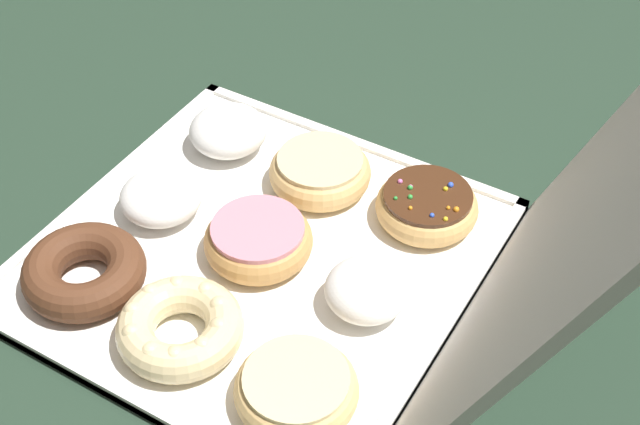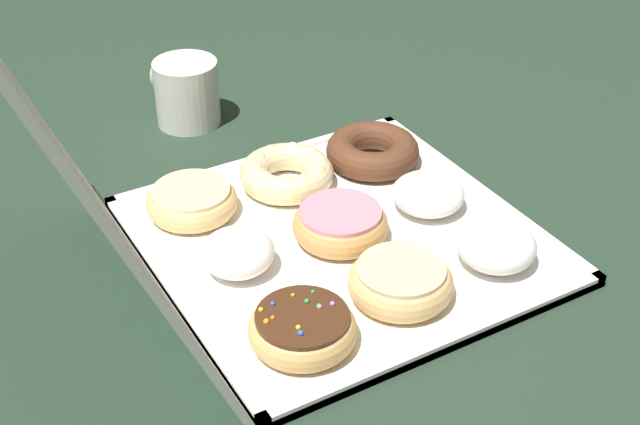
{
  "view_description": "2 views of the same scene",
  "coord_description": "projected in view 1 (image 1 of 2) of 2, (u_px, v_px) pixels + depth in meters",
  "views": [
    {
      "loc": [
        0.52,
        0.38,
        0.68
      ],
      "look_at": [
        -0.05,
        0.04,
        0.05
      ],
      "focal_mm": 50.48,
      "sensor_mm": 36.0,
      "label": 1
    },
    {
      "loc": [
        -0.72,
        0.44,
        0.62
      ],
      "look_at": [
        0.03,
        0.01,
        0.03
      ],
      "focal_mm": 50.47,
      "sensor_mm": 36.0,
      "label": 2
    }
  ],
  "objects": [
    {
      "name": "sprinkle_donut_6",
      "position": [
        427.0,
        206.0,
        0.95
      ],
      "size": [
        0.11,
        0.11,
        0.04
      ],
      "color": "tan",
      "rests_on": "donut_box"
    },
    {
      "name": "powdered_filled_donut_7",
      "position": [
        367.0,
        290.0,
        0.86
      ],
      "size": [
        0.08,
        0.08,
        0.05
      ],
      "color": "white",
      "rests_on": "donut_box"
    },
    {
      "name": "cruller_donut_5",
      "position": [
        177.0,
        326.0,
        0.83
      ],
      "size": [
        0.12,
        0.12,
        0.04
      ],
      "color": "beige",
      "rests_on": "donut_box"
    },
    {
      "name": "powdered_filled_donut_0",
      "position": [
        228.0,
        131.0,
        1.03
      ],
      "size": [
        0.09,
        0.09,
        0.05
      ],
      "color": "white",
      "rests_on": "donut_box"
    },
    {
      "name": "box_lid_open",
      "position": [
        574.0,
        217.0,
        0.68
      ],
      "size": [
        0.42,
        0.17,
        0.41
      ],
      "primitive_type": "cube",
      "rotation": [
        1.2,
        0.0,
        0.0
      ],
      "color": "white",
      "rests_on": "ground"
    },
    {
      "name": "powdered_filled_donut_1",
      "position": [
        163.0,
        195.0,
        0.96
      ],
      "size": [
        0.09,
        0.09,
        0.04
      ],
      "color": "white",
      "rests_on": "donut_box"
    },
    {
      "name": "glazed_ring_donut_3",
      "position": [
        323.0,
        172.0,
        0.98
      ],
      "size": [
        0.11,
        0.11,
        0.04
      ],
      "color": "#E5B770",
      "rests_on": "donut_box"
    },
    {
      "name": "donut_box",
      "position": [
        259.0,
        257.0,
        0.92
      ],
      "size": [
        0.42,
        0.42,
        0.01
      ],
      "color": "white",
      "rests_on": "ground"
    },
    {
      "name": "chocolate_cake_ring_donut_2",
      "position": [
        84.0,
        271.0,
        0.88
      ],
      "size": [
        0.12,
        0.12,
        0.04
      ],
      "color": "#59331E",
      "rests_on": "donut_box"
    },
    {
      "name": "glazed_ring_donut_8",
      "position": [
        296.0,
        388.0,
        0.78
      ],
      "size": [
        0.11,
        0.11,
        0.03
      ],
      "color": "#E5B770",
      "rests_on": "donut_box"
    },
    {
      "name": "pink_frosted_donut_4",
      "position": [
        261.0,
        239.0,
        0.91
      ],
      "size": [
        0.11,
        0.11,
        0.04
      ],
      "color": "tan",
      "rests_on": "donut_box"
    },
    {
      "name": "ground_plane",
      "position": [
        260.0,
        260.0,
        0.93
      ],
      "size": [
        3.0,
        3.0,
        0.0
      ],
      "primitive_type": "plane",
      "color": "#233828"
    }
  ]
}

